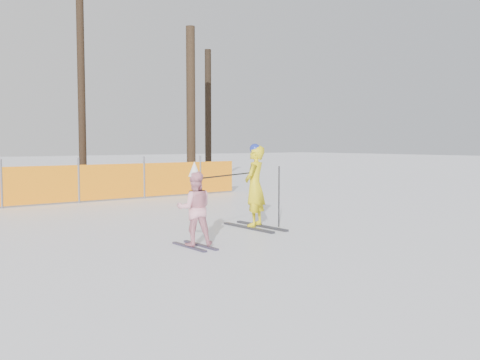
# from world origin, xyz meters

# --- Properties ---
(ground) EXTENTS (120.00, 120.00, 0.00)m
(ground) POSITION_xyz_m (0.00, 0.00, 0.00)
(ground) COLOR white
(ground) RESTS_ON ground
(adult) EXTENTS (0.68, 1.48, 1.64)m
(adult) POSITION_xyz_m (0.78, 1.04, 0.81)
(adult) COLOR black
(adult) RESTS_ON ground
(child) EXTENTS (0.71, 0.92, 1.37)m
(child) POSITION_xyz_m (-1.19, 0.14, 0.63)
(child) COLOR black
(child) RESTS_ON ground
(ski_poles) EXTENTS (2.33, 0.82, 1.20)m
(ski_poles) POSITION_xyz_m (0.35, 0.69, 0.90)
(ski_poles) COLOR black
(ski_poles) RESTS_ON ground
(tree_trunks) EXTENTS (6.70, 3.21, 6.46)m
(tree_trunks) POSITION_xyz_m (4.33, 10.25, 2.95)
(tree_trunks) COLOR #302215
(tree_trunks) RESTS_ON ground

